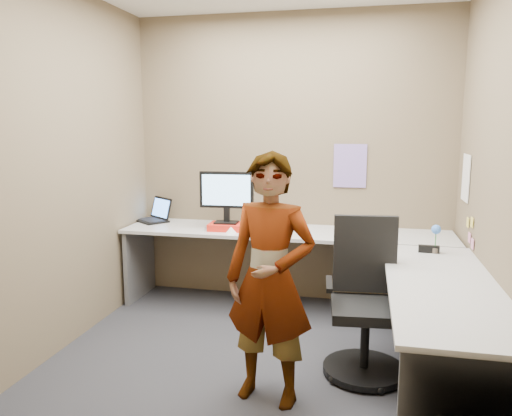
% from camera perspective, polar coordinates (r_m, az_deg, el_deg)
% --- Properties ---
extents(ground, '(3.00, 3.00, 0.00)m').
position_cam_1_polar(ground, '(3.85, 0.81, -16.29)').
color(ground, '#232328').
rests_on(ground, ground).
extents(wall_back, '(3.00, 0.00, 3.00)m').
position_cam_1_polar(wall_back, '(4.76, 4.05, 5.56)').
color(wall_back, brown).
rests_on(wall_back, ground).
extents(wall_right, '(0.00, 2.70, 2.70)m').
position_cam_1_polar(wall_right, '(3.50, 25.70, 3.24)').
color(wall_right, brown).
rests_on(wall_right, ground).
extents(wall_left, '(0.00, 2.70, 2.70)m').
position_cam_1_polar(wall_left, '(4.06, -20.41, 4.31)').
color(wall_left, brown).
rests_on(wall_left, ground).
extents(desk, '(2.98, 2.58, 0.73)m').
position_cam_1_polar(desk, '(3.94, 8.26, -6.60)').
color(desk, '#B8B8B8').
rests_on(desk, ground).
extents(paper_ream, '(0.32, 0.24, 0.06)m').
position_cam_1_polar(paper_ream, '(4.54, -3.41, -2.13)').
color(paper_ream, red).
rests_on(paper_ream, desk).
extents(monitor, '(0.49, 0.15, 0.47)m').
position_cam_1_polar(monitor, '(4.51, -3.39, 1.74)').
color(monitor, black).
rests_on(monitor, paper_ream).
extents(laptop, '(0.42, 0.41, 0.23)m').
position_cam_1_polar(laptop, '(5.05, -11.40, -0.81)').
color(laptop, black).
rests_on(laptop, desk).
extents(trackball_mouse, '(0.12, 0.08, 0.07)m').
position_cam_1_polar(trackball_mouse, '(4.51, -5.04, -2.30)').
color(trackball_mouse, '#B7B7BC').
rests_on(trackball_mouse, desk).
extents(origami, '(0.10, 0.10, 0.06)m').
position_cam_1_polar(origami, '(4.40, -2.87, -2.52)').
color(origami, white).
rests_on(origami, desk).
extents(stapler, '(0.15, 0.05, 0.05)m').
position_cam_1_polar(stapler, '(3.95, 19.15, -4.45)').
color(stapler, black).
rests_on(stapler, desk).
extents(flower, '(0.07, 0.07, 0.22)m').
position_cam_1_polar(flower, '(3.93, 19.87, -2.85)').
color(flower, brown).
rests_on(flower, desk).
extents(calendar_purple, '(0.30, 0.01, 0.40)m').
position_cam_1_polar(calendar_purple, '(4.70, 10.69, 4.76)').
color(calendar_purple, '#846BB7').
rests_on(calendar_purple, wall_back).
extents(calendar_white, '(0.01, 0.28, 0.38)m').
position_cam_1_polar(calendar_white, '(4.39, 22.86, 3.19)').
color(calendar_white, white).
rests_on(calendar_white, wall_right).
extents(sticky_note_a, '(0.01, 0.07, 0.07)m').
position_cam_1_polar(sticky_note_a, '(4.09, 23.45, -1.51)').
color(sticky_note_a, '#F2E059').
rests_on(sticky_note_a, wall_right).
extents(sticky_note_b, '(0.01, 0.07, 0.07)m').
position_cam_1_polar(sticky_note_b, '(4.16, 23.21, -3.14)').
color(sticky_note_b, pink).
rests_on(sticky_note_b, wall_right).
extents(sticky_note_c, '(0.01, 0.07, 0.07)m').
position_cam_1_polar(sticky_note_c, '(4.05, 23.49, -3.78)').
color(sticky_note_c, pink).
rests_on(sticky_note_c, wall_right).
extents(sticky_note_d, '(0.01, 0.07, 0.07)m').
position_cam_1_polar(sticky_note_d, '(4.24, 23.05, -1.53)').
color(sticky_note_d, '#F2E059').
rests_on(sticky_note_d, wall_right).
extents(office_chair, '(0.56, 0.55, 1.04)m').
position_cam_1_polar(office_chair, '(3.53, 12.35, -11.49)').
color(office_chair, black).
rests_on(office_chair, ground).
extents(person, '(0.61, 0.46, 1.52)m').
position_cam_1_polar(person, '(3.01, 1.62, -8.17)').
color(person, '#999399').
rests_on(person, ground).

